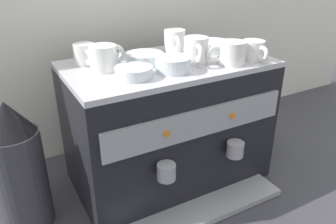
% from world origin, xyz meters
% --- Properties ---
extents(ground_plane, '(4.00, 4.00, 0.00)m').
position_xyz_m(ground_plane, '(0.00, 0.00, 0.00)').
color(ground_plane, '#38383D').
extents(tiled_backsplash_wall, '(2.80, 0.03, 1.09)m').
position_xyz_m(tiled_backsplash_wall, '(0.00, 0.36, 0.54)').
color(tiled_backsplash_wall, silver).
rests_on(tiled_backsplash_wall, ground_plane).
extents(espresso_machine, '(0.67, 0.49, 0.45)m').
position_xyz_m(espresso_machine, '(0.00, -0.00, 0.22)').
color(espresso_machine, black).
rests_on(espresso_machine, ground_plane).
extents(ceramic_cup_0, '(0.12, 0.08, 0.08)m').
position_xyz_m(ceramic_cup_0, '(-0.21, 0.02, 0.49)').
color(ceramic_cup_0, white).
rests_on(ceramic_cup_0, espresso_machine).
extents(ceramic_cup_1, '(0.08, 0.12, 0.08)m').
position_xyz_m(ceramic_cup_1, '(0.08, 0.08, 0.49)').
color(ceramic_cup_1, white).
rests_on(ceramic_cup_1, espresso_machine).
extents(ceramic_cup_2, '(0.07, 0.11, 0.06)m').
position_xyz_m(ceramic_cup_2, '(0.26, -0.12, 0.48)').
color(ceramic_cup_2, white).
rests_on(ceramic_cup_2, espresso_machine).
extents(ceramic_cup_3, '(0.08, 0.12, 0.08)m').
position_xyz_m(ceramic_cup_3, '(0.07, -0.05, 0.49)').
color(ceramic_cup_3, white).
rests_on(ceramic_cup_3, espresso_machine).
extents(ceramic_cup_4, '(0.07, 0.10, 0.07)m').
position_xyz_m(ceramic_cup_4, '(-0.24, 0.10, 0.48)').
color(ceramic_cup_4, white).
rests_on(ceramic_cup_4, espresso_machine).
extents(ceramic_cup_5, '(0.12, 0.08, 0.07)m').
position_xyz_m(ceramic_cup_5, '(0.16, -0.12, 0.49)').
color(ceramic_cup_5, white).
rests_on(ceramic_cup_5, espresso_machine).
extents(ceramic_bowl_0, '(0.12, 0.12, 0.04)m').
position_xyz_m(ceramic_bowl_0, '(0.21, 0.04, 0.47)').
color(ceramic_bowl_0, silver).
rests_on(ceramic_bowl_0, espresso_machine).
extents(ceramic_bowl_1, '(0.12, 0.12, 0.03)m').
position_xyz_m(ceramic_bowl_1, '(-0.07, 0.02, 0.47)').
color(ceramic_bowl_1, silver).
rests_on(ceramic_bowl_1, espresso_machine).
extents(ceramic_bowl_2, '(0.11, 0.11, 0.04)m').
position_xyz_m(ceramic_bowl_2, '(-0.03, -0.09, 0.47)').
color(ceramic_bowl_2, silver).
rests_on(ceramic_bowl_2, espresso_machine).
extents(ceramic_bowl_3, '(0.11, 0.11, 0.03)m').
position_xyz_m(ceramic_bowl_3, '(-0.16, -0.08, 0.46)').
color(ceramic_bowl_3, silver).
rests_on(ceramic_bowl_3, espresso_machine).
extents(coffee_grinder, '(0.16, 0.16, 0.41)m').
position_xyz_m(coffee_grinder, '(-0.50, -0.00, 0.20)').
color(coffee_grinder, '#333338').
rests_on(coffee_grinder, ground_plane).
extents(milk_pitcher, '(0.10, 0.10, 0.13)m').
position_xyz_m(milk_pitcher, '(0.49, 0.02, 0.07)').
color(milk_pitcher, '#B7B7BC').
rests_on(milk_pitcher, ground_plane).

